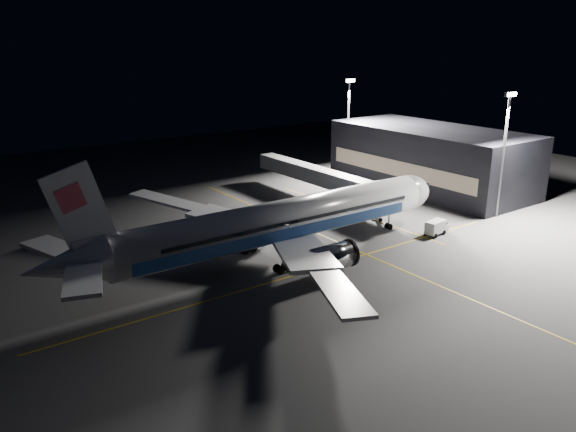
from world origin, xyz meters
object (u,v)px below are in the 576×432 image
at_px(service_truck, 437,227).
at_px(safety_cone_a, 219,257).
at_px(floodlight_mast_north, 348,118).
at_px(jet_bridge, 324,178).
at_px(floodlight_mast_south, 505,144).
at_px(airliner, 276,223).
at_px(baggage_tug, 242,236).
at_px(safety_cone_c, 221,231).
at_px(safety_cone_b, 215,245).

distance_m(service_truck, safety_cone_a, 33.73).
bearing_deg(safety_cone_a, floodlight_mast_north, 30.08).
relative_size(jet_bridge, floodlight_mast_south, 1.66).
height_order(airliner, service_truck, airliner).
xyz_separation_m(jet_bridge, baggage_tug, (-23.34, -9.47, -3.77)).
bearing_deg(baggage_tug, airliner, -111.53).
distance_m(airliner, safety_cone_c, 14.84).
height_order(safety_cone_a, safety_cone_b, safety_cone_a).
bearing_deg(airliner, jet_bridge, 38.04).
bearing_deg(airliner, baggage_tug, 91.77).
distance_m(floodlight_mast_north, service_truck, 42.62).
bearing_deg(safety_cone_b, airliner, -61.70).
bearing_deg(baggage_tug, safety_cone_a, -169.58).
xyz_separation_m(safety_cone_a, safety_cone_b, (1.64, 4.23, -0.02)).
height_order(baggage_tug, safety_cone_c, baggage_tug).
bearing_deg(service_truck, floodlight_mast_north, 59.51).
xyz_separation_m(jet_bridge, safety_cone_b, (-27.79, -9.31, -4.28)).
xyz_separation_m(jet_bridge, floodlight_mast_north, (18.00, 13.93, 7.79)).
height_order(airliner, safety_cone_b, airliner).
bearing_deg(airliner, safety_cone_a, 144.56).
relative_size(airliner, safety_cone_c, 103.55).
xyz_separation_m(service_truck, safety_cone_c, (-26.36, 20.14, -0.92)).
bearing_deg(safety_cone_b, jet_bridge, 18.52).
relative_size(safety_cone_a, safety_cone_c, 1.09).
xyz_separation_m(floodlight_mast_south, service_truck, (-15.44, -0.12, -11.15)).
bearing_deg(safety_cone_a, safety_cone_b, 68.80).
xyz_separation_m(airliner, service_truck, (25.63, -6.14, -3.94)).
distance_m(jet_bridge, safety_cone_a, 32.67).
bearing_deg(service_truck, floodlight_mast_south, -7.98).
height_order(floodlight_mast_north, baggage_tug, floodlight_mast_north).
xyz_separation_m(airliner, floodlight_mast_north, (41.08, 31.99, 7.21)).
relative_size(floodlight_mast_south, safety_cone_a, 31.91).
height_order(safety_cone_a, safety_cone_c, safety_cone_a).
distance_m(floodlight_mast_north, safety_cone_c, 47.08).
distance_m(airliner, jet_bridge, 29.31).
height_order(service_truck, baggage_tug, service_truck).
xyz_separation_m(floodlight_mast_south, baggage_tug, (-41.34, 14.60, -11.56)).
xyz_separation_m(floodlight_mast_north, safety_cone_b, (-45.79, -23.24, -12.07)).
distance_m(floodlight_mast_south, safety_cone_c, 47.89).
bearing_deg(floodlight_mast_south, jet_bridge, 126.79).
xyz_separation_m(service_truck, safety_cone_a, (-31.99, 10.66, -0.89)).
distance_m(safety_cone_b, safety_cone_c, 6.59).
xyz_separation_m(safety_cone_a, safety_cone_c, (5.63, 9.48, -0.03)).
bearing_deg(service_truck, safety_cone_b, 145.43).
bearing_deg(floodlight_mast_south, safety_cone_a, 167.48).
distance_m(baggage_tug, safety_cone_b, 4.48).
distance_m(baggage_tug, safety_cone_a, 7.33).
height_order(service_truck, safety_cone_a, service_truck).
height_order(floodlight_mast_south, safety_cone_c, floodlight_mast_south).
distance_m(jet_bridge, floodlight_mast_south, 31.05).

